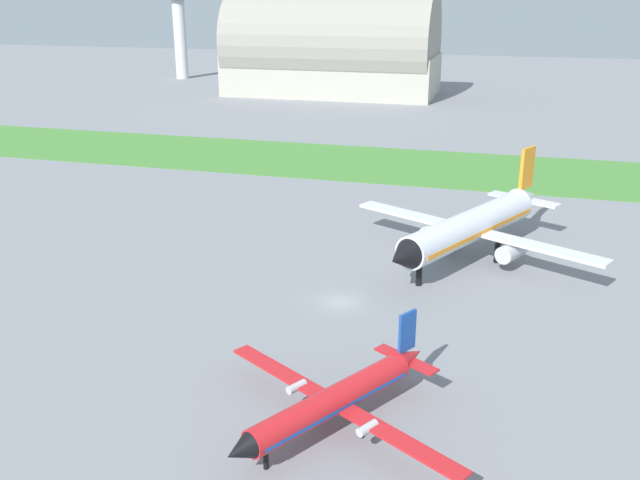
{
  "coord_description": "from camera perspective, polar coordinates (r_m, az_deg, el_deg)",
  "views": [
    {
      "loc": [
        15.73,
        -63.76,
        30.32
      ],
      "look_at": [
        -4.89,
        9.62,
        3.0
      ],
      "focal_mm": 39.13,
      "sensor_mm": 36.0,
      "label": 1
    }
  ],
  "objects": [
    {
      "name": "airplane_foreground_turboprop",
      "position": [
        51.67,
        1.31,
        -12.87
      ],
      "size": [
        20.27,
        17.68,
        6.81
      ],
      "rotation": [
        0.0,
        0.0,
        4.18
      ],
      "color": "red",
      "rests_on": "ground_plane"
    },
    {
      "name": "airplane_midfield_jet",
      "position": [
        84.2,
        12.36,
        1.13
      ],
      "size": [
        30.12,
        30.02,
        11.5
      ],
      "rotation": [
        0.0,
        0.0,
        4.25
      ],
      "color": "silver",
      "rests_on": "ground_plane"
    },
    {
      "name": "control_tower",
      "position": [
        265.66,
        -11.43,
        16.89
      ],
      "size": [
        8.0,
        8.0,
        31.57
      ],
      "color": "silver",
      "rests_on": "ground_plane"
    },
    {
      "name": "grass_taxiway_strip",
      "position": [
        129.21,
        8.31,
        5.96
      ],
      "size": [
        360.0,
        28.0,
        0.08
      ],
      "primitive_type": "cube",
      "color": "#478438",
      "rests_on": "ground_plane"
    },
    {
      "name": "ground_plane",
      "position": [
        72.34,
        1.67,
        -5.07
      ],
      "size": [
        600.0,
        600.0,
        0.0
      ],
      "primitive_type": "plane",
      "color": "gray"
    },
    {
      "name": "hangar_distant",
      "position": [
        219.87,
        1.03,
        15.16
      ],
      "size": [
        63.11,
        32.72,
        32.72
      ],
      "color": "#B2AD9E",
      "rests_on": "ground_plane"
    }
  ]
}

